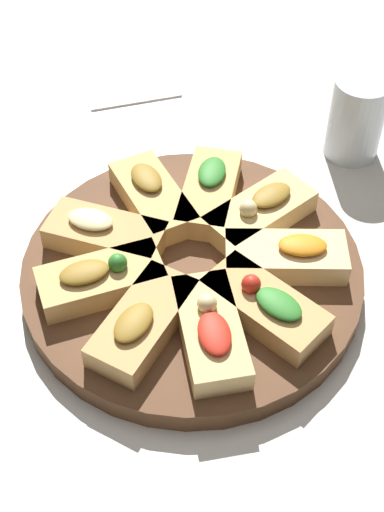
% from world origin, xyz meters
% --- Properties ---
extents(ground_plane, '(3.00, 3.00, 0.00)m').
position_xyz_m(ground_plane, '(0.00, 0.00, 0.00)').
color(ground_plane, beige).
extents(serving_board, '(0.32, 0.32, 0.02)m').
position_xyz_m(serving_board, '(0.00, 0.00, 0.01)').
color(serving_board, '#51331E').
rests_on(serving_board, ground_plane).
extents(focaccia_slice_0, '(0.12, 0.10, 0.03)m').
position_xyz_m(focaccia_slice_0, '(0.08, 0.04, 0.04)').
color(focaccia_slice_0, tan).
rests_on(focaccia_slice_0, serving_board).
extents(focaccia_slice_1, '(0.09, 0.12, 0.04)m').
position_xyz_m(focaccia_slice_1, '(0.03, 0.08, 0.04)').
color(focaccia_slice_1, '#DBB775').
rests_on(focaccia_slice_1, serving_board).
extents(focaccia_slice_2, '(0.08, 0.12, 0.04)m').
position_xyz_m(focaccia_slice_2, '(-0.02, 0.08, 0.04)').
color(focaccia_slice_2, tan).
rests_on(focaccia_slice_2, serving_board).
extents(focaccia_slice_3, '(0.12, 0.10, 0.03)m').
position_xyz_m(focaccia_slice_3, '(-0.07, 0.05, 0.04)').
color(focaccia_slice_3, '#E5C689').
rests_on(focaccia_slice_3, serving_board).
extents(focaccia_slice_4, '(0.12, 0.07, 0.04)m').
position_xyz_m(focaccia_slice_4, '(-0.09, -0.01, 0.04)').
color(focaccia_slice_4, '#DBB775').
rests_on(focaccia_slice_4, serving_board).
extents(focaccia_slice_5, '(0.11, 0.12, 0.03)m').
position_xyz_m(focaccia_slice_5, '(-0.06, -0.06, 0.04)').
color(focaccia_slice_5, tan).
rests_on(focaccia_slice_5, serving_board).
extents(focaccia_slice_6, '(0.06, 0.12, 0.03)m').
position_xyz_m(focaccia_slice_6, '(-0.01, -0.09, 0.04)').
color(focaccia_slice_6, tan).
rests_on(focaccia_slice_6, serving_board).
extents(focaccia_slice_7, '(0.11, 0.12, 0.03)m').
position_xyz_m(focaccia_slice_7, '(0.06, -0.07, 0.04)').
color(focaccia_slice_7, tan).
rests_on(focaccia_slice_7, serving_board).
extents(focaccia_slice_8, '(0.12, 0.07, 0.04)m').
position_xyz_m(focaccia_slice_8, '(0.09, -0.02, 0.04)').
color(focaccia_slice_8, tan).
rests_on(focaccia_slice_8, serving_board).
extents(water_glass, '(0.06, 0.06, 0.10)m').
position_xyz_m(water_glass, '(-0.26, -0.07, 0.05)').
color(water_glass, silver).
rests_on(water_glass, ground_plane).
extents(napkin_stack, '(0.14, 0.13, 0.01)m').
position_xyz_m(napkin_stack, '(-0.11, -0.32, 0.00)').
color(napkin_stack, white).
rests_on(napkin_stack, ground_plane).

